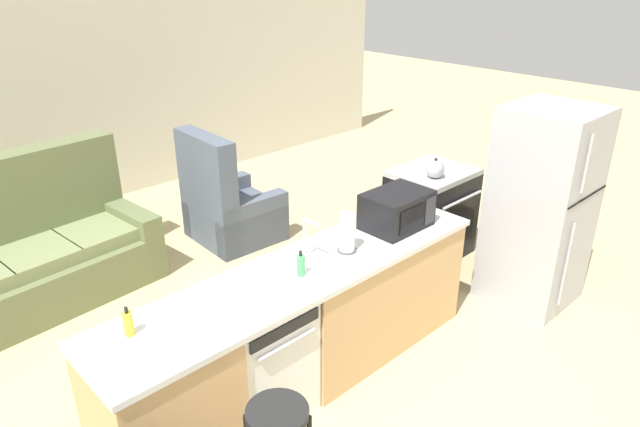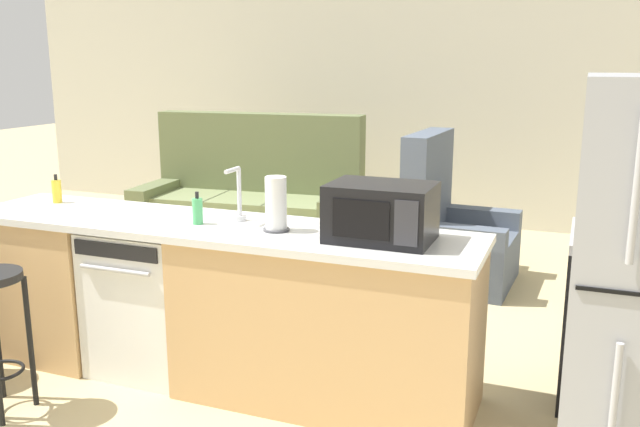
{
  "view_description": "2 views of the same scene",
  "coord_description": "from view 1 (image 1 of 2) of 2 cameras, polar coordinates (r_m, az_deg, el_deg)",
  "views": [
    {
      "loc": [
        -2.01,
        -2.44,
        2.78
      ],
      "look_at": [
        0.73,
        0.44,
        0.98
      ],
      "focal_mm": 32.0,
      "sensor_mm": 36.0,
      "label": 1
    },
    {
      "loc": [
        2.0,
        -3.08,
        1.76
      ],
      "look_at": [
        0.6,
        0.48,
        0.89
      ],
      "focal_mm": 38.0,
      "sensor_mm": 36.0,
      "label": 2
    }
  ],
  "objects": [
    {
      "name": "stove_range",
      "position": [
        5.78,
        10.97,
        0.1
      ],
      "size": [
        0.76,
        0.68,
        0.9
      ],
      "color": "black",
      "rests_on": "ground_plane"
    },
    {
      "name": "dish_soap_bottle",
      "position": [
        3.3,
        -18.62,
        -10.38
      ],
      "size": [
        0.06,
        0.06,
        0.18
      ],
      "color": "yellow",
      "rests_on": "kitchen_counter"
    },
    {
      "name": "sink_faucet",
      "position": [
        3.84,
        -1.41,
        -2.81
      ],
      "size": [
        0.07,
        0.18,
        0.3
      ],
      "color": "silver",
      "rests_on": "kitchen_counter"
    },
    {
      "name": "dishwasher",
      "position": [
        3.83,
        -6.28,
        -13.95
      ],
      "size": [
        0.58,
        0.61,
        0.84
      ],
      "color": "white",
      "rests_on": "ground_plane"
    },
    {
      "name": "ground_plane",
      "position": [
        4.21,
        -3.21,
        -17.04
      ],
      "size": [
        24.0,
        24.0,
        0.0
      ],
      "primitive_type": "plane",
      "color": "tan"
    },
    {
      "name": "refrigerator",
      "position": [
        5.13,
        21.22,
        0.55
      ],
      "size": [
        0.72,
        0.73,
        1.71
      ],
      "color": "#A8AAB2",
      "rests_on": "ground_plane"
    },
    {
      "name": "microwave",
      "position": [
        4.33,
        7.7,
        0.37
      ],
      "size": [
        0.5,
        0.37,
        0.28
      ],
      "color": "black",
      "rests_on": "kitchen_counter"
    },
    {
      "name": "armchair",
      "position": [
        6.07,
        -9.32,
        0.39
      ],
      "size": [
        0.84,
        0.89,
        1.2
      ],
      "color": "#515B6B",
      "rests_on": "ground_plane"
    },
    {
      "name": "kettle",
      "position": [
        5.39,
        11.45,
        4.38
      ],
      "size": [
        0.21,
        0.17,
        0.19
      ],
      "color": "#B2B2B7",
      "rests_on": "stove_range"
    },
    {
      "name": "paper_towel_roll",
      "position": [
        3.94,
        2.74,
        -1.99
      ],
      "size": [
        0.14,
        0.14,
        0.28
      ],
      "color": "#4C4C51",
      "rests_on": "kitchen_counter"
    },
    {
      "name": "soap_bottle",
      "position": [
        3.67,
        -1.94,
        -5.17
      ],
      "size": [
        0.06,
        0.06,
        0.18
      ],
      "color": "#4CB266",
      "rests_on": "kitchen_counter"
    },
    {
      "name": "couch",
      "position": [
        5.56,
        -27.09,
        -3.98
      ],
      "size": [
        2.07,
        1.06,
        1.27
      ],
      "color": "#667047",
      "rests_on": "ground_plane"
    },
    {
      "name": "kitchen_counter",
      "position": [
        4.08,
        -0.74,
        -11.09
      ],
      "size": [
        2.94,
        0.66,
        0.9
      ],
      "color": "tan",
      "rests_on": "ground_plane"
    },
    {
      "name": "wall_back",
      "position": [
        7.18,
        -24.25,
        10.36
      ],
      "size": [
        10.0,
        0.06,
        2.6
      ],
      "color": "beige",
      "rests_on": "ground_plane"
    }
  ]
}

